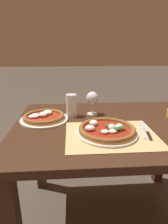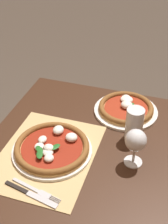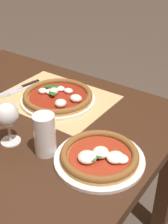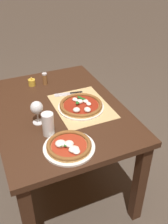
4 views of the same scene
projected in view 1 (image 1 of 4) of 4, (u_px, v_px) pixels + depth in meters
The scene contains 9 objects.
ground_plane at pixel (108, 218), 1.35m from camera, with size 24.00×24.00×0.00m, color #473D33.
dining_table at pixel (113, 140), 1.15m from camera, with size 1.17×0.87×0.74m.
paper_placemat at pixel (111, 135), 0.96m from camera, with size 0.46×0.36×0.00m, color tan.
pizza_near at pixel (107, 130), 0.96m from camera, with size 0.32×0.32×0.05m.
pizza_far at pixel (44, 117), 1.15m from camera, with size 0.29×0.29×0.05m.
wine_glass at pixel (92, 99), 1.23m from camera, with size 0.08×0.08×0.16m.
pint_glass at pixel (71, 106), 1.21m from camera, with size 0.07×0.07×0.15m.
fork at pixel (142, 130), 1.00m from camera, with size 0.06×0.20×0.00m.
knife at pixel (147, 131), 0.99m from camera, with size 0.06×0.21×0.01m.
Camera 1 is at (-0.25, -1.02, 1.16)m, focal length 30.00 mm.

